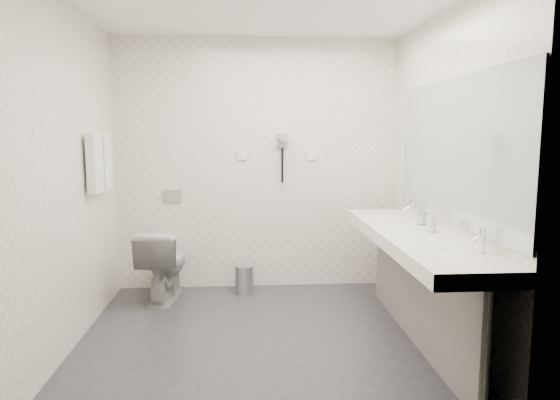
{
  "coord_description": "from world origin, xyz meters",
  "views": [
    {
      "loc": [
        -0.12,
        -3.78,
        1.58
      ],
      "look_at": [
        0.15,
        0.15,
        1.05
      ],
      "focal_mm": 32.35,
      "sensor_mm": 36.0,
      "label": 1
    }
  ],
  "objects": [
    {
      "name": "floor",
      "position": [
        0.0,
        0.0,
        0.0
      ],
      "size": [
        2.8,
        2.8,
        0.0
      ],
      "primitive_type": "plane",
      "color": "#2E2D33",
      "rests_on": "ground"
    },
    {
      "name": "ceiling",
      "position": [
        0.0,
        0.0,
        2.5
      ],
      "size": [
        2.8,
        2.8,
        0.0
      ],
      "primitive_type": "plane",
      "rotation": [
        3.14,
        0.0,
        0.0
      ],
      "color": "white",
      "rests_on": "wall_back"
    },
    {
      "name": "wall_back",
      "position": [
        0.0,
        1.3,
        1.25
      ],
      "size": [
        2.8,
        0.0,
        2.8
      ],
      "primitive_type": "plane",
      "rotation": [
        1.57,
        0.0,
        0.0
      ],
      "color": "white",
      "rests_on": "floor"
    },
    {
      "name": "wall_front",
      "position": [
        0.0,
        -1.3,
        1.25
      ],
      "size": [
        2.8,
        0.0,
        2.8
      ],
      "primitive_type": "plane",
      "rotation": [
        -1.57,
        0.0,
        0.0
      ],
      "color": "white",
      "rests_on": "floor"
    },
    {
      "name": "wall_left",
      "position": [
        -1.4,
        0.0,
        1.25
      ],
      "size": [
        0.0,
        2.6,
        2.6
      ],
      "primitive_type": "plane",
      "rotation": [
        1.57,
        0.0,
        1.57
      ],
      "color": "white",
      "rests_on": "floor"
    },
    {
      "name": "wall_right",
      "position": [
        1.4,
        0.0,
        1.25
      ],
      "size": [
        0.0,
        2.6,
        2.6
      ],
      "primitive_type": "plane",
      "rotation": [
        1.57,
        0.0,
        -1.57
      ],
      "color": "white",
      "rests_on": "floor"
    },
    {
      "name": "vanity_counter",
      "position": [
        1.12,
        -0.2,
        0.8
      ],
      "size": [
        0.55,
        2.2,
        0.1
      ],
      "primitive_type": "cube",
      "color": "white",
      "rests_on": "floor"
    },
    {
      "name": "vanity_panel",
      "position": [
        1.15,
        -0.2,
        0.38
      ],
      "size": [
        0.03,
        2.15,
        0.75
      ],
      "primitive_type": "cube",
      "color": "gray",
      "rests_on": "floor"
    },
    {
      "name": "vanity_post_near",
      "position": [
        1.18,
        -1.24,
        0.38
      ],
      "size": [
        0.06,
        0.06,
        0.75
      ],
      "primitive_type": "cylinder",
      "color": "silver",
      "rests_on": "floor"
    },
    {
      "name": "vanity_post_far",
      "position": [
        1.18,
        0.84,
        0.38
      ],
      "size": [
        0.06,
        0.06,
        0.75
      ],
      "primitive_type": "cylinder",
      "color": "silver",
      "rests_on": "floor"
    },
    {
      "name": "mirror",
      "position": [
        1.39,
        -0.2,
        1.45
      ],
      "size": [
        0.02,
        2.2,
        1.05
      ],
      "primitive_type": "cube",
      "color": "#B2BCC6",
      "rests_on": "wall_right"
    },
    {
      "name": "basin_near",
      "position": [
        1.12,
        -0.85,
        0.83
      ],
      "size": [
        0.4,
        0.31,
        0.05
      ],
      "primitive_type": "ellipsoid",
      "color": "white",
      "rests_on": "vanity_counter"
    },
    {
      "name": "basin_far",
      "position": [
        1.12,
        0.45,
        0.83
      ],
      "size": [
        0.4,
        0.31,
        0.05
      ],
      "primitive_type": "ellipsoid",
      "color": "white",
      "rests_on": "vanity_counter"
    },
    {
      "name": "faucet_near",
      "position": [
        1.32,
        -0.85,
        0.92
      ],
      "size": [
        0.04,
        0.04,
        0.15
      ],
      "primitive_type": "cylinder",
      "color": "silver",
      "rests_on": "vanity_counter"
    },
    {
      "name": "faucet_far",
      "position": [
        1.32,
        0.45,
        0.92
      ],
      "size": [
        0.04,
        0.04,
        0.15
      ],
      "primitive_type": "cylinder",
      "color": "silver",
      "rests_on": "vanity_counter"
    },
    {
      "name": "soap_bottle_a",
      "position": [
        1.25,
        -0.19,
        0.91
      ],
      "size": [
        0.07,
        0.07,
        0.12
      ],
      "primitive_type": "imported",
      "rotation": [
        0.0,
        0.0,
        0.62
      ],
      "color": "beige",
      "rests_on": "vanity_counter"
    },
    {
      "name": "soap_bottle_c",
      "position": [
        1.24,
        -0.23,
        0.92
      ],
      "size": [
        0.07,
        0.07,
        0.14
      ],
      "primitive_type": "imported",
      "rotation": [
        0.0,
        0.0,
        0.39
      ],
      "color": "beige",
      "rests_on": "vanity_counter"
    },
    {
      "name": "glass_left",
      "position": [
        1.3,
        0.09,
        0.9
      ],
      "size": [
        0.07,
        0.07,
        0.1
      ],
      "primitive_type": "cylinder",
      "rotation": [
        0.0,
        0.0,
        -0.42
      ],
      "color": "silver",
      "rests_on": "vanity_counter"
    },
    {
      "name": "glass_right",
      "position": [
        1.27,
        0.08,
        0.91
      ],
      "size": [
        0.07,
        0.07,
        0.11
      ],
      "primitive_type": "cylinder",
      "rotation": [
        0.0,
        0.0,
        0.16
      ],
      "color": "silver",
      "rests_on": "vanity_counter"
    },
    {
      "name": "toilet",
      "position": [
        -0.9,
        0.93,
        0.34
      ],
      "size": [
        0.46,
        0.71,
        0.68
      ],
      "primitive_type": "imported",
      "rotation": [
        0.0,
        0.0,
        3.02
      ],
      "color": "white",
      "rests_on": "floor"
    },
    {
      "name": "flush_plate",
      "position": [
        -0.85,
        1.29,
        0.95
      ],
      "size": [
        0.18,
        0.02,
        0.12
      ],
      "primitive_type": "cube",
      "color": "#B2B5BA",
      "rests_on": "wall_back"
    },
    {
      "name": "pedal_bin",
      "position": [
        -0.14,
        1.06,
        0.13
      ],
      "size": [
        0.2,
        0.2,
        0.27
      ],
      "primitive_type": "cylinder",
      "rotation": [
        0.0,
        0.0,
        -0.06
      ],
      "color": "#B2B5BA",
      "rests_on": "floor"
    },
    {
      "name": "bin_lid",
      "position": [
        -0.14,
        1.06,
        0.27
      ],
      "size": [
        0.19,
        0.19,
        0.02
      ],
      "primitive_type": "cylinder",
      "color": "#B2B5BA",
      "rests_on": "pedal_bin"
    },
    {
      "name": "towel_rail",
      "position": [
        -1.35,
        0.55,
        1.55
      ],
      "size": [
        0.02,
        0.62,
        0.02
      ],
      "primitive_type": "cylinder",
      "rotation": [
        1.57,
        0.0,
        0.0
      ],
      "color": "silver",
      "rests_on": "wall_left"
    },
    {
      "name": "towel_near",
      "position": [
        -1.34,
        0.41,
        1.33
      ],
      "size": [
        0.07,
        0.24,
        0.48
      ],
      "primitive_type": "cube",
      "color": "white",
      "rests_on": "towel_rail"
    },
    {
      "name": "towel_far",
      "position": [
        -1.34,
        0.69,
        1.33
      ],
      "size": [
        0.07,
        0.24,
        0.48
      ],
      "primitive_type": "cube",
      "color": "white",
      "rests_on": "towel_rail"
    },
    {
      "name": "dryer_cradle",
      "position": [
        0.25,
        1.27,
        1.5
      ],
      "size": [
        0.1,
        0.04,
        0.14
      ],
      "primitive_type": "cube",
      "color": "#959499",
      "rests_on": "wall_back"
    },
    {
      "name": "dryer_barrel",
      "position": [
        0.25,
        1.2,
        1.53
      ],
      "size": [
        0.08,
        0.14,
        0.08
      ],
      "primitive_type": "cylinder",
      "rotation": [
        1.57,
        0.0,
        0.0
      ],
      "color": "#959499",
      "rests_on": "dryer_cradle"
    },
    {
      "name": "dryer_cord",
      "position": [
        0.25,
        1.26,
        1.25
      ],
      "size": [
        0.02,
        0.02,
        0.35
      ],
      "primitive_type": "cylinder",
      "color": "black",
      "rests_on": "dryer_cradle"
    },
    {
      "name": "switch_plate_a",
      "position": [
        -0.15,
        1.29,
        1.35
      ],
      "size": [
        0.09,
        0.02,
        0.09
      ],
      "primitive_type": "cube",
      "color": "white",
      "rests_on": "wall_back"
    },
    {
      "name": "switch_plate_b",
      "position": [
        0.55,
        1.29,
        1.35
      ],
      "size": [
        0.09,
        0.02,
        0.09
      ],
      "primitive_type": "cube",
      "color": "white",
      "rests_on": "wall_back"
    }
  ]
}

